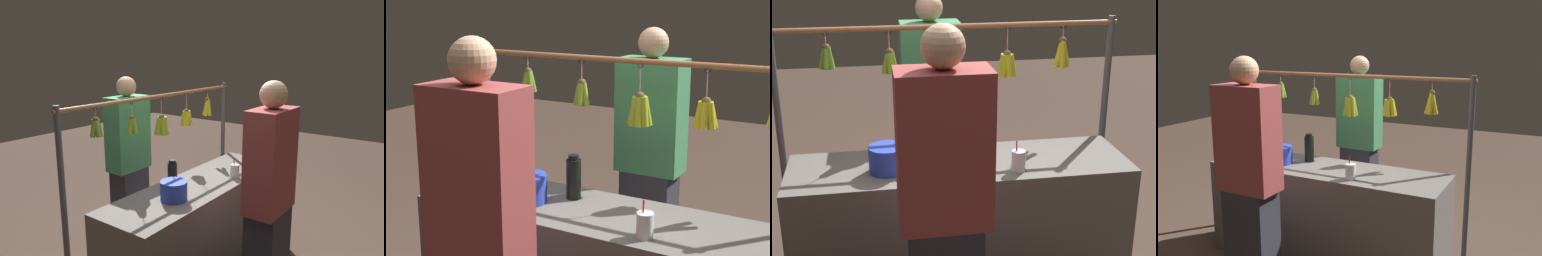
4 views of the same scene
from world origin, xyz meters
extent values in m
cube|color=#66605B|center=(0.00, 0.00, 0.40)|extent=(1.97, 0.57, 0.80)
cylinder|color=#4C4C51|center=(-1.05, -0.43, 0.78)|extent=(0.04, 0.04, 1.57)
cylinder|color=#4C4C51|center=(1.05, -0.43, 0.78)|extent=(0.04, 0.04, 1.57)
cylinder|color=#9E6038|center=(0.00, -0.43, 1.53)|extent=(2.17, 0.03, 0.03)
torus|color=black|center=(-0.73, -0.43, 1.51)|extent=(0.04, 0.01, 0.04)
cylinder|color=pink|center=(-0.73, -0.43, 1.46)|extent=(0.01, 0.01, 0.09)
sphere|color=brown|center=(-0.73, -0.43, 1.42)|extent=(0.05, 0.05, 0.05)
cylinder|color=gold|center=(-0.72, -0.42, 1.33)|extent=(0.08, 0.04, 0.18)
cylinder|color=gold|center=(-0.73, -0.41, 1.33)|extent=(0.04, 0.06, 0.18)
cylinder|color=gold|center=(-0.75, -0.42, 1.33)|extent=(0.08, 0.04, 0.18)
cylinder|color=gold|center=(-0.73, -0.44, 1.33)|extent=(0.04, 0.08, 0.18)
torus|color=black|center=(-0.37, -0.43, 1.51)|extent=(0.04, 0.01, 0.04)
cylinder|color=pink|center=(-0.37, -0.43, 1.42)|extent=(0.01, 0.01, 0.17)
sphere|color=brown|center=(-0.37, -0.43, 1.34)|extent=(0.05, 0.05, 0.05)
cylinder|color=gold|center=(-0.34, -0.42, 1.27)|extent=(0.06, 0.04, 0.14)
cylinder|color=gold|center=(-0.35, -0.40, 1.27)|extent=(0.05, 0.05, 0.15)
cylinder|color=gold|center=(-0.38, -0.39, 1.27)|extent=(0.04, 0.07, 0.15)
cylinder|color=gold|center=(-0.40, -0.41, 1.27)|extent=(0.06, 0.05, 0.15)
cylinder|color=gold|center=(-0.40, -0.44, 1.27)|extent=(0.06, 0.06, 0.15)
cylinder|color=gold|center=(-0.38, -0.46, 1.27)|extent=(0.05, 0.07, 0.15)
cylinder|color=gold|center=(-0.35, -0.45, 1.27)|extent=(0.06, 0.06, 0.15)
torus|color=black|center=(0.00, -0.43, 1.51)|extent=(0.04, 0.01, 0.04)
cylinder|color=pink|center=(0.00, -0.43, 1.42)|extent=(0.01, 0.01, 0.17)
sphere|color=brown|center=(0.00, -0.43, 1.33)|extent=(0.05, 0.05, 0.05)
cylinder|color=#A1B326|center=(0.03, -0.43, 1.25)|extent=(0.08, 0.04, 0.17)
cylinder|color=#A1B326|center=(0.02, -0.40, 1.25)|extent=(0.05, 0.06, 0.17)
cylinder|color=#A1B326|center=(-0.01, -0.39, 1.25)|extent=(0.05, 0.07, 0.17)
cylinder|color=#A1B326|center=(-0.03, -0.41, 1.25)|extent=(0.06, 0.05, 0.17)
cylinder|color=#A1B326|center=(-0.04, -0.44, 1.25)|extent=(0.07, 0.05, 0.17)
cylinder|color=#A1B326|center=(-0.01, -0.46, 1.25)|extent=(0.05, 0.06, 0.17)
cylinder|color=#A1B326|center=(0.02, -0.45, 1.25)|extent=(0.06, 0.07, 0.17)
torus|color=black|center=(0.36, -0.43, 1.51)|extent=(0.04, 0.01, 0.04)
cylinder|color=pink|center=(0.36, -0.43, 1.44)|extent=(0.01, 0.01, 0.13)
sphere|color=brown|center=(0.36, -0.43, 1.38)|extent=(0.05, 0.05, 0.05)
cylinder|color=#86AA29|center=(0.38, -0.42, 1.31)|extent=(0.07, 0.04, 0.14)
cylinder|color=#86AA29|center=(0.36, -0.41, 1.31)|extent=(0.04, 0.06, 0.14)
cylinder|color=#86AA29|center=(0.34, -0.43, 1.31)|extent=(0.06, 0.04, 0.14)
cylinder|color=#86AA29|center=(0.37, -0.45, 1.31)|extent=(0.04, 0.07, 0.14)
torus|color=black|center=(0.74, -0.43, 1.51)|extent=(0.04, 0.01, 0.04)
cylinder|color=pink|center=(0.74, -0.43, 1.46)|extent=(0.01, 0.01, 0.08)
sphere|color=brown|center=(0.74, -0.43, 1.42)|extent=(0.05, 0.05, 0.05)
cylinder|color=#6CA22C|center=(0.76, -0.42, 1.36)|extent=(0.07, 0.04, 0.14)
cylinder|color=#6CA22C|center=(0.74, -0.40, 1.36)|extent=(0.04, 0.07, 0.14)
cylinder|color=#6CA22C|center=(0.72, -0.41, 1.36)|extent=(0.05, 0.05, 0.14)
cylinder|color=#6CA22C|center=(0.72, -0.44, 1.36)|extent=(0.05, 0.05, 0.14)
cylinder|color=#6CA22C|center=(0.74, -0.45, 1.36)|extent=(0.04, 0.06, 0.14)
cylinder|color=black|center=(0.23, -0.11, 0.91)|extent=(0.08, 0.08, 0.22)
cylinder|color=black|center=(0.23, -0.11, 1.03)|extent=(0.06, 0.06, 0.02)
cylinder|color=blue|center=(0.42, 0.05, 0.88)|extent=(0.21, 0.21, 0.15)
cylinder|color=silver|center=(-0.30, 0.17, 0.86)|extent=(0.08, 0.08, 0.12)
cylinder|color=red|center=(-0.29, 0.17, 0.89)|extent=(0.01, 0.02, 0.18)
cube|color=#2D2D38|center=(0.08, -0.78, 0.40)|extent=(0.32, 0.22, 0.80)
cube|color=#3F8C59|center=(0.08, -0.78, 1.15)|extent=(0.40, 0.22, 0.70)
sphere|color=tan|center=(0.08, -0.78, 1.59)|extent=(0.18, 0.18, 0.18)
cube|color=#993F3F|center=(0.19, 0.72, 1.18)|extent=(0.41, 0.22, 0.72)
sphere|color=tan|center=(0.19, 0.72, 1.64)|extent=(0.19, 0.19, 0.19)
camera|label=1|loc=(2.47, 1.74, 1.93)|focal=34.70mm
camera|label=2|loc=(-1.26, 2.43, 1.90)|focal=54.23mm
camera|label=3|loc=(0.48, 2.94, 2.08)|focal=52.24mm
camera|label=4|loc=(-1.68, 2.92, 1.83)|focal=40.21mm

